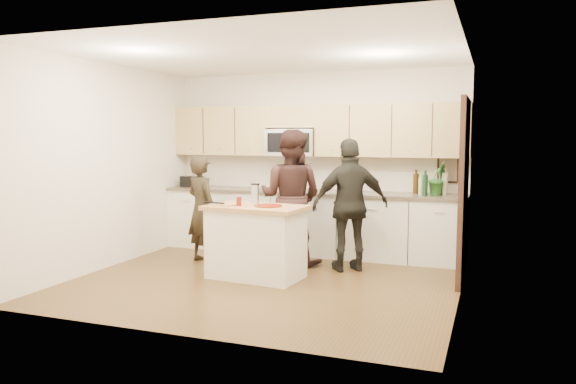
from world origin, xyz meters
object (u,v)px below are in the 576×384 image
(woman_left, at_px, (202,209))
(woman_center, at_px, (291,197))
(island, at_px, (256,242))
(woman_right, at_px, (351,205))
(toaster, at_px, (192,181))

(woman_left, xyz_separation_m, woman_center, (1.20, 0.31, 0.18))
(woman_center, bearing_deg, woman_left, 15.54)
(island, relative_size, woman_right, 0.73)
(toaster, bearing_deg, woman_center, -20.34)
(woman_center, relative_size, woman_right, 1.07)
(island, bearing_deg, woman_right, 43.02)
(woman_left, height_order, woman_center, woman_center)
(toaster, relative_size, woman_left, 0.20)
(toaster, xyz_separation_m, woman_center, (1.95, -0.72, -0.11))
(woman_center, bearing_deg, island, 81.52)
(toaster, xyz_separation_m, woman_left, (0.75, -1.03, -0.28))
(woman_right, bearing_deg, island, 6.02)
(toaster, relative_size, woman_right, 0.18)
(woman_right, bearing_deg, woman_center, -37.75)
(island, xyz_separation_m, woman_right, (1.00, 0.77, 0.41))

